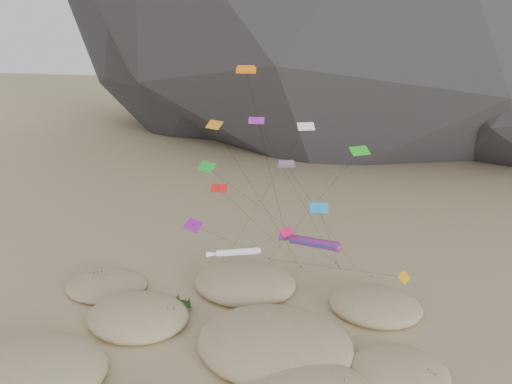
% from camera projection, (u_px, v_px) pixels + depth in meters
% --- Properties ---
extents(ground, '(500.00, 500.00, 0.00)m').
position_uv_depth(ground, '(241.00, 363.00, 52.22)').
color(ground, '#CCB789').
rests_on(ground, ground).
extents(dunes, '(48.22, 37.43, 3.70)m').
position_uv_depth(dunes, '(223.00, 338.00, 55.15)').
color(dunes, '#CCB789').
rests_on(dunes, ground).
extents(dune_grass, '(43.60, 26.36, 1.47)m').
position_uv_depth(dune_grass, '(236.00, 336.00, 55.31)').
color(dune_grass, black).
rests_on(dune_grass, ground).
extents(kite_stakes, '(21.69, 3.39, 0.30)m').
position_uv_depth(kite_stakes, '(300.00, 262.00, 73.56)').
color(kite_stakes, '#3F2D1E').
rests_on(kite_stakes, ground).
extents(rainbow_tube_kite, '(7.45, 18.55, 11.52)m').
position_uv_depth(rainbow_tube_kite, '(311.00, 242.00, 55.36)').
color(rainbow_tube_kite, red).
rests_on(rainbow_tube_kite, ground).
extents(white_tube_kite, '(6.17, 17.81, 9.56)m').
position_uv_depth(white_tube_kite, '(235.00, 252.00, 56.85)').
color(white_tube_kite, white).
rests_on(white_tube_kite, ground).
extents(orange_parafoil, '(5.37, 10.87, 29.01)m').
position_uv_depth(orange_parafoil, '(247.00, 73.00, 58.13)').
color(orange_parafoil, orange).
rests_on(orange_parafoil, ground).
extents(multi_parafoil, '(10.19, 9.37, 17.94)m').
position_uv_depth(multi_parafoil, '(287.00, 166.00, 60.43)').
color(multi_parafoil, '#E84918').
rests_on(multi_parafoil, ground).
extents(delta_kites, '(25.60, 19.60, 23.10)m').
position_uv_depth(delta_kites, '(271.00, 184.00, 57.27)').
color(delta_kites, '#EF1659').
rests_on(delta_kites, ground).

